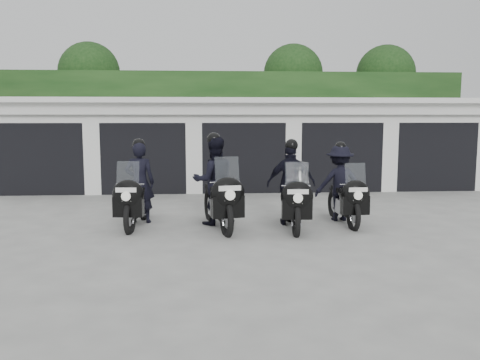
{
  "coord_description": "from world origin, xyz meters",
  "views": [
    {
      "loc": [
        -1.23,
        -10.27,
        2.4
      ],
      "look_at": [
        -0.48,
        0.43,
        1.05
      ],
      "focal_mm": 38.0,
      "sensor_mm": 36.0,
      "label": 1
    }
  ],
  "objects": [
    {
      "name": "police_bike_d",
      "position": [
        1.89,
        0.98,
        0.8
      ],
      "size": [
        1.15,
        2.16,
        1.88
      ],
      "rotation": [
        0.0,
        0.0,
        0.04
      ],
      "color": "black",
      "rests_on": "ground"
    },
    {
      "name": "background_vegetation",
      "position": [
        0.37,
        12.92,
        2.77
      ],
      "size": [
        20.0,
        3.9,
        5.8
      ],
      "color": "#143212",
      "rests_on": "ground"
    },
    {
      "name": "police_bike_c",
      "position": [
        0.67,
        0.55,
        0.83
      ],
      "size": [
        1.11,
        2.26,
        1.97
      ],
      "rotation": [
        0.0,
        0.0,
        -0.07
      ],
      "color": "black",
      "rests_on": "ground"
    },
    {
      "name": "police_bike_a",
      "position": [
        -2.72,
        0.9,
        0.78
      ],
      "size": [
        0.79,
        2.26,
        1.97
      ],
      "rotation": [
        0.0,
        0.0,
        -0.08
      ],
      "color": "black",
      "rests_on": "ground"
    },
    {
      "name": "ground",
      "position": [
        0.0,
        0.0,
        0.0
      ],
      "size": [
        80.0,
        80.0,
        0.0
      ],
      "primitive_type": "plane",
      "color": "#A0A09A",
      "rests_on": "ground"
    },
    {
      "name": "police_bike_b",
      "position": [
        -0.98,
        0.7,
        0.89
      ],
      "size": [
        1.17,
        2.4,
        2.11
      ],
      "rotation": [
        0.0,
        0.0,
        0.2
      ],
      "color": "black",
      "rests_on": "ground"
    },
    {
      "name": "garage_block",
      "position": [
        -0.0,
        8.06,
        1.42
      ],
      "size": [
        16.4,
        6.8,
        2.96
      ],
      "color": "silver",
      "rests_on": "ground"
    }
  ]
}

